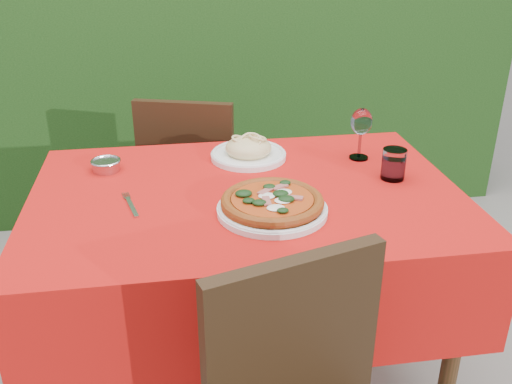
{
  "coord_description": "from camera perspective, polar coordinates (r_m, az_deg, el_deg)",
  "views": [
    {
      "loc": [
        -0.21,
        -1.5,
        1.47
      ],
      "look_at": [
        0.02,
        -0.05,
        0.77
      ],
      "focal_mm": 40.0,
      "sensor_mm": 36.0,
      "label": 1
    }
  ],
  "objects": [
    {
      "name": "water_glass",
      "position": [
        1.8,
        13.58,
        2.59
      ],
      "size": [
        0.07,
        0.07,
        0.1
      ],
      "color": "white",
      "rests_on": "dining_table"
    },
    {
      "name": "hedge",
      "position": [
        3.11,
        -5.12,
        15.16
      ],
      "size": [
        3.2,
        0.55,
        1.78
      ],
      "color": "black",
      "rests_on": "ground"
    },
    {
      "name": "steel_ramekin",
      "position": [
        1.87,
        -14.75,
        2.55
      ],
      "size": [
        0.09,
        0.09,
        0.03
      ],
      "primitive_type": "cylinder",
      "color": "#B2B2B9",
      "rests_on": "dining_table"
    },
    {
      "name": "wine_glass",
      "position": [
        1.9,
        10.49,
        6.73
      ],
      "size": [
        0.07,
        0.07,
        0.17
      ],
      "color": "silver",
      "rests_on": "dining_table"
    },
    {
      "name": "chair_far",
      "position": [
        2.4,
        -6.34,
        1.2
      ],
      "size": [
        0.48,
        0.48,
        0.85
      ],
      "rotation": [
        0.0,
        0.0,
        2.84
      ],
      "color": "black",
      "rests_on": "ground"
    },
    {
      "name": "pasta_plate",
      "position": [
        1.91,
        -0.77,
        4.13
      ],
      "size": [
        0.25,
        0.25,
        0.07
      ],
      "rotation": [
        0.0,
        0.0,
        0.25
      ],
      "color": "white",
      "rests_on": "dining_table"
    },
    {
      "name": "fork",
      "position": [
        1.62,
        -12.31,
        -1.47
      ],
      "size": [
        0.06,
        0.17,
        0.0
      ],
      "primitive_type": "cube",
      "rotation": [
        0.0,
        0.0,
        0.24
      ],
      "color": "silver",
      "rests_on": "dining_table"
    },
    {
      "name": "dining_table",
      "position": [
        1.75,
        -0.9,
        -4.42
      ],
      "size": [
        1.26,
        0.86,
        0.75
      ],
      "color": "#472A16",
      "rests_on": "ground"
    },
    {
      "name": "pizza_plate",
      "position": [
        1.55,
        1.64,
        -1.22
      ],
      "size": [
        0.35,
        0.35,
        0.06
      ],
      "rotation": [
        0.0,
        0.0,
        0.31
      ],
      "color": "white",
      "rests_on": "dining_table"
    },
    {
      "name": "ground",
      "position": [
        2.11,
        -0.79,
        -18.61
      ],
      "size": [
        60.0,
        60.0,
        0.0
      ],
      "primitive_type": "plane",
      "color": "slate",
      "rests_on": "ground"
    }
  ]
}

